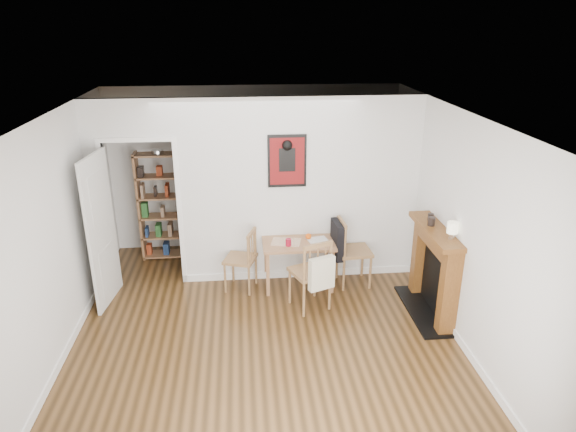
{
  "coord_description": "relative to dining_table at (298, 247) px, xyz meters",
  "views": [
    {
      "loc": [
        -0.21,
        -5.29,
        3.55
      ],
      "look_at": [
        0.34,
        0.6,
        1.25
      ],
      "focal_mm": 32.0,
      "sensor_mm": 36.0,
      "label": 1
    }
  ],
  "objects": [
    {
      "name": "chair_right",
      "position": [
        0.76,
        -0.02,
        -0.08
      ],
      "size": [
        0.58,
        0.52,
        0.98
      ],
      "color": "#9A7647",
      "rests_on": "ground"
    },
    {
      "name": "ground",
      "position": [
        -0.53,
        -1.1,
        -0.59
      ],
      "size": [
        5.2,
        5.2,
        0.0
      ],
      "primitive_type": "plane",
      "color": "brown",
      "rests_on": "ground"
    },
    {
      "name": "mantel_lamp",
      "position": [
        1.64,
        -1.17,
        0.7
      ],
      "size": [
        0.13,
        0.13,
        0.2
      ],
      "color": "silver",
      "rests_on": "fireplace"
    },
    {
      "name": "fireplace",
      "position": [
        1.63,
        -0.85,
        0.03
      ],
      "size": [
        0.45,
        1.25,
        1.16
      ],
      "color": "brown",
      "rests_on": "ground"
    },
    {
      "name": "notebook",
      "position": [
        0.27,
        0.02,
        0.09
      ],
      "size": [
        0.3,
        0.25,
        0.01
      ],
      "primitive_type": "cube",
      "rotation": [
        0.0,
        0.0,
        0.2
      ],
      "color": "silver",
      "rests_on": "dining_table"
    },
    {
      "name": "chair_front",
      "position": [
        0.09,
        -0.59,
        -0.09
      ],
      "size": [
        0.64,
        0.67,
        0.98
      ],
      "color": "#9A7647",
      "rests_on": "ground"
    },
    {
      "name": "placemat",
      "position": [
        -0.17,
        0.0,
        0.08
      ],
      "size": [
        0.44,
        0.37,
        0.0
      ],
      "primitive_type": "cube",
      "rotation": [
        0.0,
        0.0,
        -0.22
      ],
      "color": "beige",
      "rests_on": "dining_table"
    },
    {
      "name": "dining_table",
      "position": [
        0.0,
        0.0,
        0.0
      ],
      "size": [
        0.98,
        0.63,
        0.67
      ],
      "color": "#9B6E48",
      "rests_on": "ground"
    },
    {
      "name": "orange_fruit",
      "position": [
        0.15,
        0.07,
        0.12
      ],
      "size": [
        0.08,
        0.08,
        0.08
      ],
      "primitive_type": "sphere",
      "color": "#EE590C",
      "rests_on": "dining_table"
    },
    {
      "name": "bookshelf",
      "position": [
        -1.97,
        1.13,
        0.25
      ],
      "size": [
        0.71,
        0.29,
        1.69
      ],
      "color": "#9B6E48",
      "rests_on": "ground"
    },
    {
      "name": "room_shell",
      "position": [
        -0.43,
        0.24,
        0.71
      ],
      "size": [
        5.2,
        5.2,
        5.2
      ],
      "color": "silver",
      "rests_on": "ground"
    },
    {
      "name": "red_glass",
      "position": [
        -0.15,
        -0.12,
        0.13
      ],
      "size": [
        0.08,
        0.08,
        0.1
      ],
      "primitive_type": "cylinder",
      "color": "maroon",
      "rests_on": "dining_table"
    },
    {
      "name": "ceramic_jar_b",
      "position": [
        1.6,
        -0.59,
        0.62
      ],
      "size": [
        0.07,
        0.07,
        0.09
      ],
      "primitive_type": "cylinder",
      "color": "black",
      "rests_on": "fireplace"
    },
    {
      "name": "chair_left",
      "position": [
        -0.8,
        -0.01,
        -0.15
      ],
      "size": [
        0.56,
        0.56,
        0.88
      ],
      "color": "#9A7647",
      "rests_on": "ground"
    },
    {
      "name": "ceramic_jar_a",
      "position": [
        1.55,
        -0.75,
        0.62
      ],
      "size": [
        0.09,
        0.09,
        0.11
      ],
      "primitive_type": "cylinder",
      "color": "black",
      "rests_on": "fireplace"
    }
  ]
}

